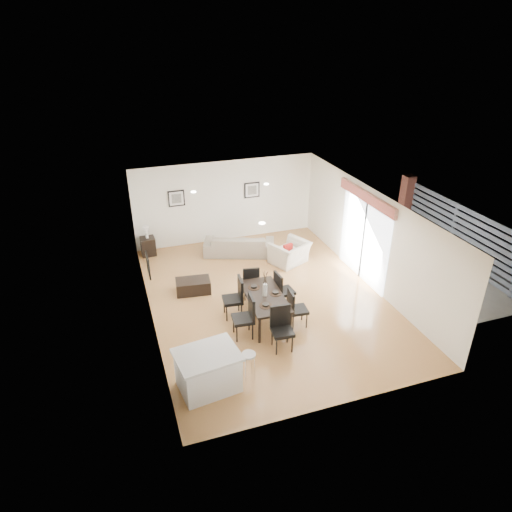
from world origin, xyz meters
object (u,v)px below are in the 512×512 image
object	(u,v)px
dining_chair_foot	(251,281)
bar_stool	(249,357)
dining_chair_wnear	(247,314)
dining_chair_head	(281,325)
dining_chair_wfar	(236,295)
sofa	(239,244)
coffee_table	(193,286)
dining_chair_enear	(295,307)
dining_table	(265,298)
kitchen_island	(208,371)
armchair	(289,253)
dining_chair_efar	(282,288)
side_table	(148,246)

from	to	relation	value
dining_chair_foot	bar_stool	world-z (taller)	dining_chair_foot
dining_chair_wnear	dining_chair_head	world-z (taller)	dining_chair_wnear
bar_stool	dining_chair_wnear	bearing A→B (deg)	73.86
dining_chair_wfar	bar_stool	distance (m)	2.30
sofa	coffee_table	world-z (taller)	sofa
dining_chair_wnear	dining_chair_wfar	xyz separation A→B (m)	(-0.00, 0.87, -0.00)
sofa	dining_chair_enear	xyz separation A→B (m)	(0.15, -4.12, 0.22)
dining_chair_enear	dining_chair_foot	bearing A→B (deg)	27.91
dining_table	coffee_table	world-z (taller)	dining_table
sofa	dining_chair_enear	distance (m)	4.13
kitchen_island	bar_stool	distance (m)	0.86
sofa	dining_chair_wfar	world-z (taller)	dining_chair_wfar
dining_table	dining_chair_wfar	bearing A→B (deg)	147.32
sofa	dining_chair_head	bearing A→B (deg)	104.71
armchair	kitchen_island	distance (m)	5.70
sofa	dining_chair_wnear	xyz separation A→B (m)	(-1.06, -4.14, 0.27)
dining_chair_efar	side_table	xyz separation A→B (m)	(-2.89, 4.12, -0.27)
dining_chair_wfar	dining_chair_foot	size ratio (longest dim) A/B	1.09
dining_table	dining_chair_head	distance (m)	1.07
sofa	kitchen_island	size ratio (longest dim) A/B	1.64
dining_chair_enear	kitchen_island	world-z (taller)	dining_chair_enear
dining_chair_efar	dining_chair_foot	size ratio (longest dim) A/B	1.03
dining_chair_enear	dining_chair_head	xyz separation A→B (m)	(-0.60, -0.64, 0.04)
bar_stool	dining_chair_enear	bearing A→B (deg)	41.11
dining_chair_wnear	dining_chair_foot	size ratio (longest dim) A/B	1.10
side_table	kitchen_island	bearing A→B (deg)	-86.19
dining_chair_wnear	dining_chair_head	distance (m)	0.87
dining_chair_head	dining_chair_efar	bearing A→B (deg)	73.13
kitchen_island	dining_chair_enear	bearing A→B (deg)	22.22
dining_table	bar_stool	distance (m)	2.10
dining_chair_efar	dining_chair_head	distance (m)	1.61
dining_chair_head	dining_chair_foot	size ratio (longest dim) A/B	1.07
sofa	dining_table	world-z (taller)	dining_table
dining_chair_enear	kitchen_island	size ratio (longest dim) A/B	0.72
sofa	dining_table	bearing A→B (deg)	103.05
dining_chair_enear	bar_stool	distance (m)	2.14
sofa	dining_chair_efar	xyz separation A→B (m)	(0.15, -3.27, 0.23)
armchair	bar_stool	xyz separation A→B (m)	(-2.73, -4.44, 0.20)
dining_table	kitchen_island	bearing A→B (deg)	-132.82
dining_chair_wnear	dining_chair_wfar	world-z (taller)	dining_chair_wnear
side_table	dining_chair_wfar	bearing A→B (deg)	-67.88
dining_table	bar_stool	size ratio (longest dim) A/B	2.80
dining_chair_wnear	coffee_table	size ratio (longest dim) A/B	1.15
dining_chair_head	kitchen_island	world-z (taller)	dining_chair_head
dining_chair_wfar	kitchen_island	distance (m)	2.59
kitchen_island	dining_chair_foot	bearing A→B (deg)	50.12
side_table	bar_stool	world-z (taller)	bar_stool
dining_chair_efar	dining_chair_foot	world-z (taller)	dining_chair_efar
armchair	kitchen_island	xyz separation A→B (m)	(-3.58, -4.44, 0.09)
sofa	armchair	size ratio (longest dim) A/B	2.07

